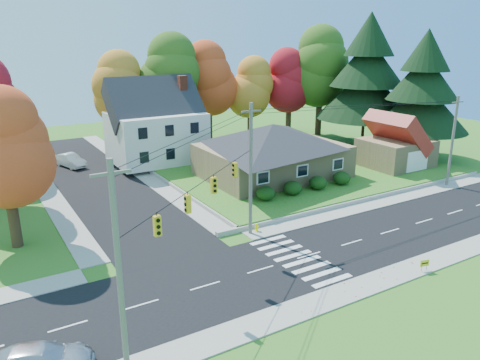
# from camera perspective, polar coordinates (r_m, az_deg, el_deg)

# --- Properties ---
(ground) EXTENTS (120.00, 120.00, 0.00)m
(ground) POSITION_cam_1_polar(r_m,az_deg,el_deg) (32.95, 8.39, -9.08)
(ground) COLOR #3D7923
(road_main) EXTENTS (90.00, 8.00, 0.02)m
(road_main) POSITION_cam_1_polar(r_m,az_deg,el_deg) (32.95, 8.39, -9.07)
(road_main) COLOR black
(road_main) RESTS_ON ground
(road_cross) EXTENTS (8.00, 44.00, 0.02)m
(road_cross) POSITION_cam_1_polar(r_m,az_deg,el_deg) (51.90, -17.39, 0.18)
(road_cross) COLOR black
(road_cross) RESTS_ON ground
(sidewalk_north) EXTENTS (90.00, 2.00, 0.08)m
(sidewalk_north) POSITION_cam_1_polar(r_m,az_deg,el_deg) (36.54, 3.42, -6.13)
(sidewalk_north) COLOR #9C9A90
(sidewalk_north) RESTS_ON ground
(sidewalk_south) EXTENTS (90.00, 2.00, 0.08)m
(sidewalk_south) POSITION_cam_1_polar(r_m,az_deg,el_deg) (29.73, 14.63, -12.49)
(sidewalk_south) COLOR #9C9A90
(sidewalk_south) RESTS_ON ground
(lawn) EXTENTS (30.00, 30.00, 0.50)m
(lawn) POSITION_cam_1_polar(r_m,az_deg,el_deg) (55.99, 5.18, 2.38)
(lawn) COLOR #3D7923
(lawn) RESTS_ON ground
(ranch_house) EXTENTS (14.60, 10.60, 5.40)m
(ranch_house) POSITION_cam_1_polar(r_m,az_deg,el_deg) (48.49, 3.97, 3.76)
(ranch_house) COLOR tan
(ranch_house) RESTS_ON lawn
(colonial_house) EXTENTS (10.40, 8.40, 9.60)m
(colonial_house) POSITION_cam_1_polar(r_m,az_deg,el_deg) (55.00, -10.18, 6.53)
(colonial_house) COLOR silver
(colonial_house) RESTS_ON lawn
(garage) EXTENTS (7.30, 6.30, 4.60)m
(garage) POSITION_cam_1_polar(r_m,az_deg,el_deg) (54.98, 18.51, 4.06)
(garage) COLOR tan
(garage) RESTS_ON lawn
(hedge_row) EXTENTS (10.70, 1.70, 1.27)m
(hedge_row) POSITION_cam_1_polar(r_m,az_deg,el_deg) (44.00, 7.99, -0.65)
(hedge_row) COLOR #163A10
(hedge_row) RESTS_ON lawn
(traffic_infrastructure) EXTENTS (38.10, 10.66, 10.00)m
(traffic_infrastructure) POSITION_cam_1_polar(r_m,az_deg,el_deg) (31.95, 7.05, 0.06)
(traffic_infrastructure) COLOR #666059
(traffic_infrastructure) RESTS_ON ground
(tree_lot_0) EXTENTS (6.72, 6.72, 12.51)m
(tree_lot_0) POSITION_cam_1_polar(r_m,az_deg,el_deg) (59.44, -14.37, 10.69)
(tree_lot_0) COLOR #3F2A19
(tree_lot_0) RESTS_ON lawn
(tree_lot_1) EXTENTS (7.84, 7.84, 14.60)m
(tree_lot_1) POSITION_cam_1_polar(r_m,az_deg,el_deg) (60.41, -8.62, 12.36)
(tree_lot_1) COLOR #3F2A19
(tree_lot_1) RESTS_ON lawn
(tree_lot_2) EXTENTS (7.28, 7.28, 13.56)m
(tree_lot_2) POSITION_cam_1_polar(r_m,az_deg,el_deg) (63.89, -3.88, 12.17)
(tree_lot_2) COLOR #3F2A19
(tree_lot_2) RESTS_ON lawn
(tree_lot_3) EXTENTS (6.16, 6.16, 11.47)m
(tree_lot_3) POSITION_cam_1_polar(r_m,az_deg,el_deg) (66.11, 1.27, 11.24)
(tree_lot_3) COLOR #3F2A19
(tree_lot_3) RESTS_ON lawn
(tree_lot_4) EXTENTS (6.72, 6.72, 12.51)m
(tree_lot_4) POSITION_cam_1_polar(r_m,az_deg,el_deg) (68.63, 6.06, 11.91)
(tree_lot_4) COLOR #3F2A19
(tree_lot_4) RESTS_ON lawn
(tree_lot_5) EXTENTS (8.40, 8.40, 15.64)m
(tree_lot_5) POSITION_cam_1_polar(r_m,az_deg,el_deg) (69.43, 9.85, 13.45)
(tree_lot_5) COLOR #3F2A19
(tree_lot_5) RESTS_ON lawn
(conifer_east_a) EXTENTS (12.80, 12.80, 16.96)m
(conifer_east_a) POSITION_cam_1_polar(r_m,az_deg,el_deg) (64.36, 15.23, 12.05)
(conifer_east_a) COLOR #3F2A19
(conifer_east_a) RESTS_ON lawn
(conifer_east_b) EXTENTS (11.20, 11.20, 14.84)m
(conifer_east_b) POSITION_cam_1_polar(r_m,az_deg,el_deg) (59.99, 21.36, 10.09)
(conifer_east_b) COLOR #3F2A19
(conifer_east_b) RESTS_ON lawn
(tree_west_0) EXTENTS (6.16, 6.16, 11.47)m
(tree_west_0) POSITION_cam_1_polar(r_m,az_deg,el_deg) (35.41, -26.92, 3.37)
(tree_west_0) COLOR #3F2A19
(tree_west_0) RESTS_ON ground
(silver_sedan) EXTENTS (5.03, 3.31, 1.35)m
(silver_sedan) POSITION_cam_1_polar(r_m,az_deg,el_deg) (23.97, -23.16, -19.49)
(silver_sedan) COLOR silver
(silver_sedan) RESTS_ON road_main
(white_car) EXTENTS (2.97, 4.84, 1.50)m
(white_car) POSITION_cam_1_polar(r_m,az_deg,el_deg) (57.20, -19.97, 2.26)
(white_car) COLOR silver
(white_car) RESTS_ON road_cross
(fire_hydrant) EXTENTS (0.40, 0.31, 0.70)m
(fire_hydrant) POSITION_cam_1_polar(r_m,az_deg,el_deg) (36.18, 2.04, -5.85)
(fire_hydrant) COLOR #FFF700
(fire_hydrant) RESTS_ON ground
(yard_sign) EXTENTS (0.65, 0.19, 0.83)m
(yard_sign) POSITION_cam_1_polar(r_m,az_deg,el_deg) (32.47, 21.59, -9.43)
(yard_sign) COLOR black
(yard_sign) RESTS_ON ground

